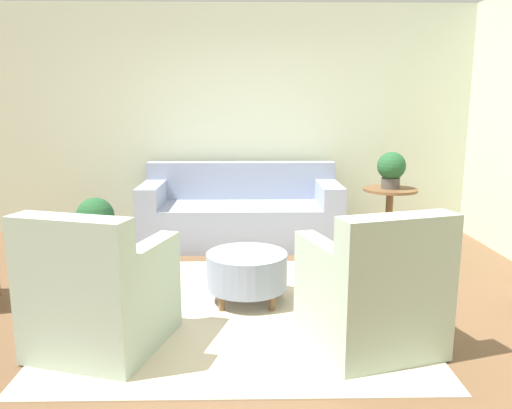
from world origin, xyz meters
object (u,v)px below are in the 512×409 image
at_px(couch, 241,215).
at_px(armchair_left, 99,297).
at_px(armchair_right, 373,295).
at_px(side_table, 389,207).
at_px(potted_plant_floor, 96,220).
at_px(ottoman_table, 247,270).
at_px(potted_plant_on_side_table, 391,168).

bearing_deg(couch, armchair_left, -109.29).
relative_size(couch, armchair_right, 2.27).
xyz_separation_m(side_table, potted_plant_floor, (-3.32, 0.09, -0.15)).
bearing_deg(ottoman_table, armchair_left, -140.88).
bearing_deg(potted_plant_floor, side_table, -1.50).
xyz_separation_m(armchair_left, potted_plant_floor, (-0.74, 2.42, -0.04)).
relative_size(armchair_right, potted_plant_floor, 1.72).
relative_size(potted_plant_on_side_table, potted_plant_floor, 0.70).
xyz_separation_m(armchair_left, ottoman_table, (0.98, 0.79, -0.10)).
bearing_deg(potted_plant_floor, armchair_right, -43.47).
distance_m(potted_plant_on_side_table, potted_plant_floor, 3.37).
bearing_deg(armchair_left, potted_plant_on_side_table, 42.19).
bearing_deg(potted_plant_floor, couch, 6.11).
xyz_separation_m(couch, potted_plant_on_side_table, (1.67, -0.26, 0.58)).
xyz_separation_m(ottoman_table, potted_plant_floor, (-1.72, 1.63, 0.05)).
height_order(ottoman_table, potted_plant_floor, potted_plant_floor).
bearing_deg(potted_plant_on_side_table, ottoman_table, -136.08).
bearing_deg(potted_plant_floor, ottoman_table, -43.52).
xyz_separation_m(armchair_left, potted_plant_on_side_table, (2.58, 2.34, 0.55)).
bearing_deg(ottoman_table, side_table, 43.92).
bearing_deg(couch, side_table, -8.98).
bearing_deg(ottoman_table, armchair_right, -43.37).
bearing_deg(ottoman_table, potted_plant_on_side_table, 43.92).
bearing_deg(ottoman_table, couch, 92.11).
distance_m(side_table, potted_plant_on_side_table, 0.44).
distance_m(couch, potted_plant_floor, 1.66).
bearing_deg(potted_plant_on_side_table, potted_plant_floor, 178.50).
relative_size(side_table, potted_plant_floor, 1.19).
xyz_separation_m(armchair_right, potted_plant_on_side_table, (0.76, 2.34, 0.55)).
relative_size(armchair_right, ottoman_table, 1.50).
bearing_deg(armchair_left, ottoman_table, 39.12).
bearing_deg(couch, potted_plant_on_side_table, -8.98).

